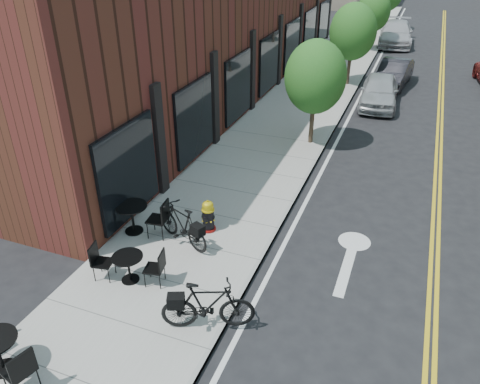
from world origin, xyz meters
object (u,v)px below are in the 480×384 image
at_px(bicycle_right, 208,306).
at_px(parked_car_c, 396,33).
at_px(fire_hydrant, 208,216).
at_px(bistro_set_b, 128,265).
at_px(parked_car_a, 379,91).
at_px(parked_car_b, 394,73).
at_px(bicycle_left, 182,225).
at_px(bistro_set_c, 132,215).

distance_m(bicycle_right, parked_car_c, 28.80).
xyz_separation_m(fire_hydrant, bistro_set_b, (-0.84, -2.54, 0.01)).
height_order(parked_car_a, parked_car_b, parked_car_a).
bearing_deg(bicycle_left, fire_hydrant, 177.95).
bearing_deg(parked_car_b, bicycle_left, -96.45).
distance_m(bistro_set_b, parked_car_b, 18.70).
relative_size(fire_hydrant, bistro_set_b, 0.54).
bearing_deg(parked_car_a, bistro_set_c, -113.82).
height_order(bicycle_left, parked_car_b, parked_car_b).
bearing_deg(bicycle_right, bistro_set_c, 31.39).
height_order(bistro_set_b, parked_car_c, parked_car_c).
bearing_deg(parked_car_b, bistro_set_b, -96.66).
bearing_deg(parked_car_b, bistro_set_c, -101.19).
relative_size(bicycle_left, parked_car_b, 0.47).
xyz_separation_m(fire_hydrant, bicycle_left, (-0.37, -0.78, 0.12)).
bearing_deg(parked_car_b, bicycle_right, -89.43).
xyz_separation_m(fire_hydrant, parked_car_c, (2.56, 25.57, 0.21)).
xyz_separation_m(bicycle_left, parked_car_a, (3.37, 13.03, 0.02)).
relative_size(fire_hydrant, bicycle_left, 0.50).
relative_size(bicycle_left, bicycle_right, 0.97).
distance_m(bistro_set_b, parked_car_c, 28.32).
relative_size(bistro_set_b, parked_car_b, 0.43).
bearing_deg(parked_car_c, bistro_set_c, -103.32).
xyz_separation_m(fire_hydrant, bicycle_right, (1.46, -3.21, 0.14)).
distance_m(bicycle_left, bicycle_right, 3.04).
height_order(bicycle_right, parked_car_c, parked_car_c).
bearing_deg(parked_car_a, bicycle_left, -107.97).
bearing_deg(bistro_set_b, parked_car_c, 71.65).
distance_m(fire_hydrant, bicycle_right, 3.53).
xyz_separation_m(bicycle_right, bistro_set_b, (-2.30, 0.66, -0.12)).
relative_size(fire_hydrant, parked_car_a, 0.23).
relative_size(bicycle_left, bistro_set_c, 0.93).
relative_size(bistro_set_b, parked_car_c, 0.32).
height_order(bicycle_left, bistro_set_c, bicycle_left).
bearing_deg(bistro_set_b, fire_hydrant, 60.31).
relative_size(bicycle_right, parked_car_c, 0.36).
height_order(fire_hydrant, bicycle_left, bicycle_left).
height_order(bicycle_left, bistro_set_b, bicycle_left).
relative_size(fire_hydrant, bicycle_right, 0.48).
relative_size(bicycle_left, bistro_set_b, 1.09).
bearing_deg(fire_hydrant, bistro_set_b, -114.89).
bearing_deg(parked_car_c, fire_hydrant, -99.57).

